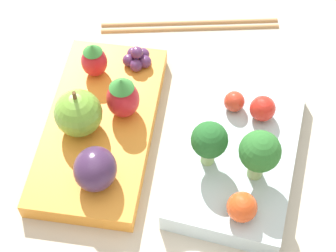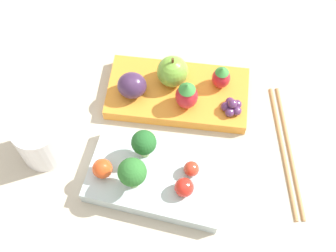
# 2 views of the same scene
# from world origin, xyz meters

# --- Properties ---
(ground_plane) EXTENTS (4.00, 4.00, 0.00)m
(ground_plane) POSITION_xyz_m (0.00, 0.00, 0.00)
(ground_plane) COLOR #BCB29E
(bento_box_savoury) EXTENTS (0.20, 0.14, 0.02)m
(bento_box_savoury) POSITION_xyz_m (0.01, 0.07, 0.01)
(bento_box_savoury) COLOR silver
(bento_box_savoury) RESTS_ON ground_plane
(bento_box_fruit) EXTENTS (0.21, 0.11, 0.02)m
(bento_box_fruit) POSITION_xyz_m (-0.01, -0.07, 0.01)
(bento_box_fruit) COLOR orange
(bento_box_fruit) RESTS_ON ground_plane
(broccoli_floret_0) EXTENTS (0.03, 0.03, 0.05)m
(broccoli_floret_0) POSITION_xyz_m (0.03, 0.04, 0.06)
(broccoli_floret_0) COLOR #93B770
(broccoli_floret_0) RESTS_ON bento_box_savoury
(broccoli_floret_1) EXTENTS (0.04, 0.04, 0.06)m
(broccoli_floret_1) POSITION_xyz_m (0.04, 0.09, 0.06)
(broccoli_floret_1) COLOR #93B770
(broccoli_floret_1) RESTS_ON bento_box_savoury
(cherry_tomato_0) EXTENTS (0.03, 0.03, 0.03)m
(cherry_tomato_0) POSITION_xyz_m (0.08, 0.07, 0.04)
(cherry_tomato_0) COLOR #DB4C1E
(cherry_tomato_0) RESTS_ON bento_box_savoury
(cherry_tomato_1) EXTENTS (0.02, 0.02, 0.02)m
(cherry_tomato_1) POSITION_xyz_m (-0.04, 0.06, 0.03)
(cherry_tomato_1) COLOR red
(cherry_tomato_1) RESTS_ON bento_box_savoury
(cherry_tomato_2) EXTENTS (0.03, 0.03, 0.03)m
(cherry_tomato_2) POSITION_xyz_m (-0.03, 0.09, 0.04)
(cherry_tomato_2) COLOR red
(cherry_tomato_2) RESTS_ON bento_box_savoury
(apple) EXTENTS (0.05, 0.05, 0.05)m
(apple) POSITION_xyz_m (0.00, -0.09, 0.04)
(apple) COLOR #70A838
(apple) RESTS_ON bento_box_fruit
(strawberry_0) EXTENTS (0.03, 0.03, 0.05)m
(strawberry_0) POSITION_xyz_m (-0.02, -0.05, 0.04)
(strawberry_0) COLOR red
(strawberry_0) RESTS_ON bento_box_fruit
(strawberry_1) EXTENTS (0.03, 0.03, 0.04)m
(strawberry_1) POSITION_xyz_m (-0.07, -0.08, 0.04)
(strawberry_1) COLOR red
(strawberry_1) RESTS_ON bento_box_fruit
(plum) EXTENTS (0.04, 0.04, 0.04)m
(plum) POSITION_xyz_m (0.06, -0.06, 0.04)
(plum) COLOR #42284C
(plum) RESTS_ON bento_box_fruit
(grape_cluster) EXTENTS (0.03, 0.03, 0.02)m
(grape_cluster) POSITION_xyz_m (-0.09, -0.04, 0.03)
(grape_cluster) COLOR #562D5B
(grape_cluster) RESTS_ON bento_box_fruit
(chopsticks_pair) EXTENTS (0.05, 0.21, 0.01)m
(chopsticks_pair) POSITION_xyz_m (-0.17, 0.01, 0.00)
(chopsticks_pair) COLOR #A37547
(chopsticks_pair) RESTS_ON ground_plane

